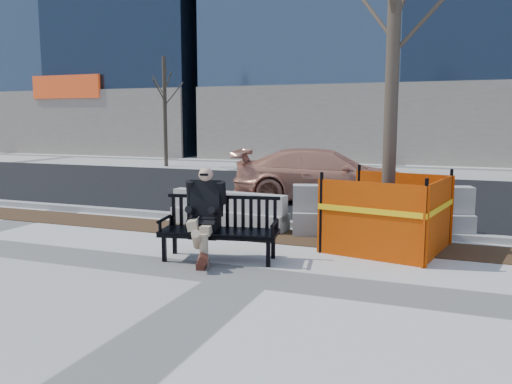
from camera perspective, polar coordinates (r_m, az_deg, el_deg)
ground at (r=7.66m, az=-1.15°, el=-9.12°), size 120.00×120.00×0.00m
mulch_strip at (r=10.04m, az=4.46°, el=-4.99°), size 40.00×1.20×0.02m
asphalt_street at (r=15.99m, az=10.80°, el=-0.25°), size 60.00×10.40×0.01m
curb at (r=10.92m, az=5.89°, el=-3.65°), size 60.00×0.25×0.12m
bench at (r=8.53m, az=-3.99°, el=-7.36°), size 2.02×1.03×1.02m
seated_man at (r=8.64m, az=-5.53°, el=-7.17°), size 0.82×1.16×1.49m
tree_fence at (r=9.50m, az=13.93°, el=-5.98°), size 3.22×3.22×6.86m
sedan at (r=14.53m, az=7.43°, el=-1.01°), size 5.25×2.99×1.43m
jersey_barrier_left at (r=11.08m, az=-3.02°, el=-3.77°), size 2.65×0.82×0.75m
jersey_barrier_right at (r=10.57m, az=13.33°, el=-4.55°), size 3.47×1.59×0.98m
far_tree_left at (r=25.41m, az=-9.71°, el=2.77°), size 2.58×2.58×5.52m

